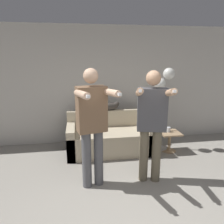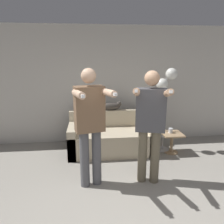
# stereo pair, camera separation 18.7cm
# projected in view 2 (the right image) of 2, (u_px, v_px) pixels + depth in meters

# --- Properties ---
(wall_back) EXTENTS (10.00, 0.05, 2.60)m
(wall_back) POSITION_uv_depth(u_px,v_px,m) (109.00, 86.00, 4.93)
(wall_back) COLOR beige
(wall_back) RESTS_ON ground_plane
(couch) EXTENTS (1.73, 0.82, 0.81)m
(couch) POSITION_uv_depth(u_px,v_px,m) (111.00, 138.00, 4.54)
(couch) COLOR beige
(couch) RESTS_ON ground_plane
(person_left) EXTENTS (0.59, 0.75, 1.78)m
(person_left) POSITION_uv_depth(u_px,v_px,m) (90.00, 121.00, 3.14)
(person_left) COLOR #56565B
(person_left) RESTS_ON ground_plane
(person_right) EXTENTS (0.61, 0.75, 1.75)m
(person_right) POSITION_uv_depth(u_px,v_px,m) (150.00, 120.00, 3.23)
(person_right) COLOR #6B604C
(person_right) RESTS_ON ground_plane
(cat) EXTENTS (0.52, 0.15, 0.19)m
(cat) POSITION_uv_depth(u_px,v_px,m) (112.00, 106.00, 4.70)
(cat) COLOR #3D3833
(cat) RESTS_ON couch
(floor_lamp) EXTENTS (0.41, 0.29, 1.72)m
(floor_lamp) POSITION_uv_depth(u_px,v_px,m) (166.00, 86.00, 4.34)
(floor_lamp) COLOR #B2B2B7
(floor_lamp) RESTS_ON ground_plane
(side_table) EXTENTS (0.41, 0.41, 0.42)m
(side_table) POSITION_uv_depth(u_px,v_px,m) (172.00, 139.00, 4.47)
(side_table) COLOR #A38460
(side_table) RESTS_ON ground_plane
(cup) EXTENTS (0.09, 0.09, 0.10)m
(cup) POSITION_uv_depth(u_px,v_px,m) (171.00, 130.00, 4.46)
(cup) COLOR silver
(cup) RESTS_ON side_table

